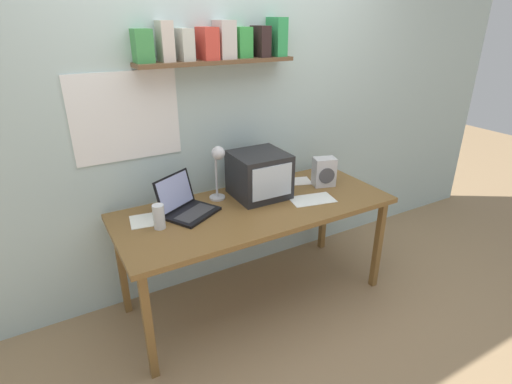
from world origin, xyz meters
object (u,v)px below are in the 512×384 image
at_px(corner_desk, 256,213).
at_px(open_notebook, 294,181).
at_px(desk_lamp, 218,164).
at_px(crt_monitor, 259,175).
at_px(loose_paper_near_monitor, 146,220).
at_px(space_heater, 324,172).
at_px(printed_handout, 312,199).
at_px(juice_glass, 159,218).
at_px(laptop, 185,204).

xyz_separation_m(corner_desk, open_notebook, (0.46, 0.22, 0.06)).
bearing_deg(open_notebook, desk_lamp, -177.74).
bearing_deg(crt_monitor, desk_lamp, 169.52).
relative_size(loose_paper_near_monitor, open_notebook, 0.75).
height_order(space_heater, printed_handout, space_heater).
xyz_separation_m(space_heater, open_notebook, (-0.15, 0.16, -0.10)).
height_order(corner_desk, printed_handout, printed_handout).
distance_m(corner_desk, loose_paper_near_monitor, 0.71).
bearing_deg(corner_desk, open_notebook, 25.67).
relative_size(open_notebook, printed_handout, 0.87).
relative_size(corner_desk, desk_lamp, 4.72).
distance_m(juice_glass, printed_handout, 1.04).
height_order(crt_monitor, printed_handout, crt_monitor).
height_order(desk_lamp, loose_paper_near_monitor, desk_lamp).
distance_m(juice_glass, loose_paper_near_monitor, 0.15).
xyz_separation_m(open_notebook, printed_handout, (-0.08, -0.33, 0.00)).
bearing_deg(desk_lamp, juice_glass, -156.33).
bearing_deg(open_notebook, laptop, -174.78).
relative_size(crt_monitor, printed_handout, 1.11).
height_order(space_heater, open_notebook, space_heater).
relative_size(crt_monitor, laptop, 0.89).
distance_m(loose_paper_near_monitor, printed_handout, 1.10).
bearing_deg(laptop, printed_handout, -45.94).
relative_size(loose_paper_near_monitor, printed_handout, 0.66).
bearing_deg(desk_lamp, corner_desk, -44.54).
relative_size(corner_desk, loose_paper_near_monitor, 8.51).
xyz_separation_m(juice_glass, space_heater, (1.25, 0.04, 0.04)).
xyz_separation_m(laptop, open_notebook, (0.90, 0.08, -0.06)).
bearing_deg(printed_handout, crt_monitor, 138.24).
distance_m(corner_desk, printed_handout, 0.40).
relative_size(laptop, desk_lamp, 1.05).
height_order(desk_lamp, space_heater, desk_lamp).
bearing_deg(crt_monitor, space_heater, -8.03).
xyz_separation_m(corner_desk, loose_paper_near_monitor, (-0.69, 0.15, 0.06)).
distance_m(juice_glass, open_notebook, 1.12).
bearing_deg(corner_desk, printed_handout, -15.97).
relative_size(corner_desk, open_notebook, 6.39).
distance_m(crt_monitor, laptop, 0.55).
xyz_separation_m(laptop, space_heater, (1.05, -0.08, 0.04)).
relative_size(laptop, loose_paper_near_monitor, 1.89).
bearing_deg(printed_handout, open_notebook, 76.84).
relative_size(crt_monitor, space_heater, 1.72).
distance_m(loose_paper_near_monitor, open_notebook, 1.15).
xyz_separation_m(desk_lamp, juice_glass, (-0.47, -0.17, -0.20)).
xyz_separation_m(laptop, desk_lamp, (0.26, 0.06, 0.21)).
height_order(laptop, desk_lamp, desk_lamp).
distance_m(crt_monitor, space_heater, 0.51).
bearing_deg(open_notebook, juice_glass, -169.83).
bearing_deg(space_heater, printed_handout, -126.70).
bearing_deg(corner_desk, loose_paper_near_monitor, 167.39).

